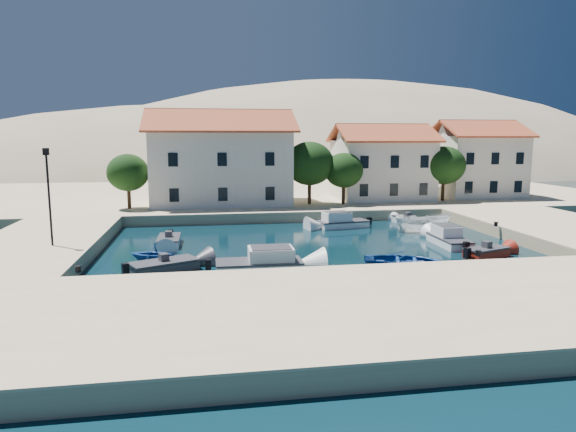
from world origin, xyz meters
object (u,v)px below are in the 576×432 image
object	(u,v)px
lamppost	(48,187)
cabin_cruiser_south	(259,263)
rowboat_south	(403,266)
building_left	(221,156)
boat_east	(423,232)
cabin_cruiser_east	(449,239)
building_mid	(382,161)
building_right	(476,158)

from	to	relation	value
lamppost	cabin_cruiser_south	bearing A→B (deg)	-20.20
cabin_cruiser_south	rowboat_south	size ratio (longest dim) A/B	1.09
building_left	lamppost	distance (m)	23.10
building_left	lamppost	world-z (taller)	building_left
boat_east	cabin_cruiser_east	bearing A→B (deg)	-170.27
building_mid	rowboat_south	xyz separation A→B (m)	(-7.74, -26.02, -5.22)
building_left	boat_east	bearing A→B (deg)	-41.75
building_right	lamppost	bearing A→B (deg)	-152.07
building_left	rowboat_south	world-z (taller)	building_left
building_mid	boat_east	distance (m)	16.43
rowboat_south	cabin_cruiser_south	bearing A→B (deg)	106.21
building_left	building_right	bearing A→B (deg)	3.81
building_mid	cabin_cruiser_east	bearing A→B (deg)	-95.62
cabin_cruiser_east	boat_east	distance (m)	5.33
building_mid	cabin_cruiser_south	size ratio (longest dim) A/B	2.04
cabin_cruiser_east	boat_east	world-z (taller)	cabin_cruiser_east
cabin_cruiser_south	rowboat_south	xyz separation A→B (m)	(8.90, -0.29, -0.48)
cabin_cruiser_east	boat_east	size ratio (longest dim) A/B	0.98
lamppost	cabin_cruiser_east	size ratio (longest dim) A/B	1.39
building_right	cabin_cruiser_east	distance (m)	26.40
building_left	lamppost	bearing A→B (deg)	-119.90
cabin_cruiser_east	boat_east	bearing A→B (deg)	-1.31
building_left	cabin_cruiser_south	size ratio (longest dim) A/B	2.86
rowboat_south	cabin_cruiser_east	distance (m)	7.75
building_right	rowboat_south	distance (m)	33.91
cabin_cruiser_south	cabin_cruiser_east	bearing A→B (deg)	19.37
lamppost	rowboat_south	world-z (taller)	lamppost
lamppost	rowboat_south	size ratio (longest dim) A/B	1.32
lamppost	rowboat_south	bearing A→B (deg)	-12.99
cabin_cruiser_south	boat_east	bearing A→B (deg)	35.24
cabin_cruiser_south	cabin_cruiser_east	world-z (taller)	same
cabin_cruiser_south	boat_east	size ratio (longest dim) A/B	1.13
building_left	boat_east	size ratio (longest dim) A/B	3.23
cabin_cruiser_south	cabin_cruiser_east	xyz separation A→B (m)	(14.60, 4.94, 0.00)
lamppost	rowboat_south	xyz separation A→B (m)	(21.76, -5.02, -4.75)
building_right	building_left	bearing A→B (deg)	-176.19
building_right	cabin_cruiser_south	size ratio (longest dim) A/B	1.84
boat_east	cabin_cruiser_south	bearing A→B (deg)	137.24
building_mid	lamppost	world-z (taller)	building_mid
cabin_cruiser_south	building_mid	bearing A→B (deg)	57.76
building_mid	building_right	size ratio (longest dim) A/B	1.11
lamppost	boat_east	bearing A→B (deg)	11.26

